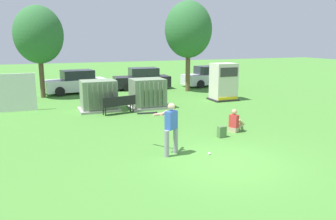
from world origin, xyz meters
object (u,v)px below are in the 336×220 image
(transformer_west, at_px, (99,96))
(parked_car_left_of_center, at_px, (142,79))
(seated_spectator, at_px, (235,123))
(parked_car_right_of_center, at_px, (208,77))
(batter, at_px, (170,126))
(backpack, at_px, (222,132))
(generator_enclosure, at_px, (224,82))
(parked_car_leftmost, at_px, (76,82))
(transformer_mid_west, at_px, (148,94))
(park_bench, at_px, (119,104))
(sports_ball, at_px, (209,153))

(transformer_west, distance_m, parked_car_left_of_center, 8.15)
(seated_spectator, height_order, parked_car_right_of_center, parked_car_right_of_center)
(seated_spectator, relative_size, parked_car_right_of_center, 0.22)
(batter, xyz_separation_m, backpack, (2.60, 1.11, -0.76))
(backpack, bearing_deg, generator_enclosure, 59.18)
(parked_car_leftmost, bearing_deg, transformer_mid_west, -65.56)
(transformer_west, distance_m, parked_car_right_of_center, 11.98)
(transformer_mid_west, relative_size, park_bench, 1.14)
(sports_ball, height_order, parked_car_leftmost, parked_car_leftmost)
(transformer_west, relative_size, park_bench, 1.14)
(generator_enclosure, xyz_separation_m, parked_car_right_of_center, (2.24, 6.20, -0.38))
(generator_enclosure, relative_size, seated_spectator, 2.39)
(park_bench, height_order, parked_car_leftmost, parked_car_leftmost)
(park_bench, bearing_deg, parked_car_left_of_center, 65.24)
(transformer_west, bearing_deg, park_bench, -57.09)
(backpack, height_order, parked_car_left_of_center, parked_car_left_of_center)
(transformer_mid_west, distance_m, batter, 7.84)
(transformer_west, height_order, backpack, transformer_west)
(sports_ball, height_order, parked_car_right_of_center, parked_car_right_of_center)
(generator_enclosure, distance_m, parked_car_leftmost, 10.34)
(transformer_mid_west, height_order, parked_car_right_of_center, same)
(parked_car_left_of_center, bearing_deg, transformer_west, -123.49)
(park_bench, bearing_deg, generator_enclosure, 12.62)
(seated_spectator, distance_m, parked_car_left_of_center, 13.05)
(transformer_mid_west, xyz_separation_m, seated_spectator, (1.84, -6.00, -0.41))
(park_bench, relative_size, seated_spectator, 1.91)
(transformer_mid_west, height_order, parked_car_left_of_center, same)
(park_bench, distance_m, batter, 6.69)
(seated_spectator, relative_size, parked_car_left_of_center, 0.22)
(parked_car_right_of_center, bearing_deg, parked_car_leftmost, 179.84)
(generator_enclosure, distance_m, sports_ball, 10.48)
(batter, bearing_deg, park_bench, 91.31)
(batter, distance_m, sports_ball, 1.60)
(park_bench, xyz_separation_m, parked_car_left_of_center, (3.70, 8.03, 0.22))
(parked_car_left_of_center, bearing_deg, transformer_mid_west, -104.61)
(batter, bearing_deg, backpack, 23.03)
(transformer_west, xyz_separation_m, generator_enclosure, (7.81, 0.34, 0.35))
(backpack, xyz_separation_m, parked_car_right_of_center, (6.49, 13.33, 0.54))
(seated_spectator, bearing_deg, parked_car_left_of_center, 90.00)
(parked_car_right_of_center, bearing_deg, sports_ball, -117.84)
(seated_spectator, bearing_deg, generator_enclosure, 63.35)
(parked_car_left_of_center, height_order, parked_car_right_of_center, same)
(transformer_west, xyz_separation_m, transformer_mid_west, (2.66, -0.25, 0.00))
(sports_ball, height_order, seated_spectator, seated_spectator)
(transformer_west, bearing_deg, parked_car_right_of_center, 33.06)
(batter, relative_size, parked_car_right_of_center, 0.40)
(generator_enclosure, relative_size, parked_car_left_of_center, 0.54)
(sports_ball, height_order, parked_car_left_of_center, parked_car_left_of_center)
(batter, bearing_deg, seated_spectator, 24.88)
(transformer_west, xyz_separation_m, batter, (0.95, -7.90, 0.19))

